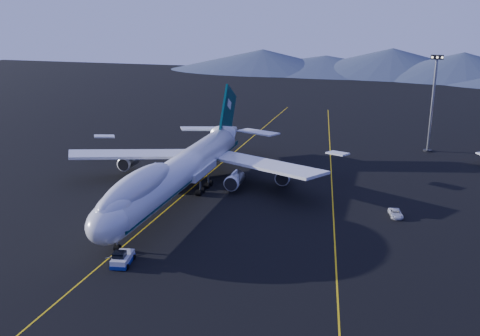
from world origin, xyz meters
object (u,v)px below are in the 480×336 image
(boeing_747, at_px, (180,171))
(service_van, at_px, (396,213))
(pushback_tug, at_px, (123,259))
(floodlight_mast, at_px, (432,104))

(boeing_747, height_order, service_van, boeing_747)
(boeing_747, height_order, pushback_tug, boeing_747)
(service_van, bearing_deg, pushback_tug, -153.22)
(service_van, bearing_deg, floodlight_mast, 69.73)
(service_van, distance_m, floodlight_mast, 54.43)
(boeing_747, relative_size, pushback_tug, 13.42)
(service_van, height_order, floodlight_mast, floodlight_mast)
(boeing_747, bearing_deg, service_van, 2.13)
(boeing_747, bearing_deg, floodlight_mast, 46.92)
(pushback_tug, bearing_deg, boeing_747, 85.51)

